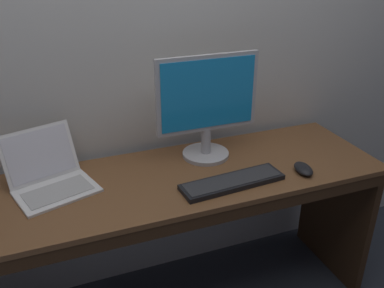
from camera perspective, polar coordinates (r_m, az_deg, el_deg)
name	(u,v)px	position (r m, az deg, el deg)	size (l,w,h in m)	color
back_wall	(147,9)	(1.89, -6.22, 17.87)	(4.03, 0.04, 2.81)	silver
desk	(177,218)	(1.90, -2.13, -10.09)	(1.85, 0.57, 0.76)	brown
laptop_white	(49,174)	(1.79, -19.02, -3.94)	(0.38, 0.38, 0.22)	white
external_monitor	(207,107)	(1.85, 2.09, 5.03)	(0.47, 0.22, 0.48)	#B7B7BC
wired_keyboard	(232,182)	(1.73, 5.55, -5.19)	(0.45, 0.15, 0.02)	black
computer_mouse	(303,169)	(1.87, 15.01, -3.30)	(0.07, 0.12, 0.03)	black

